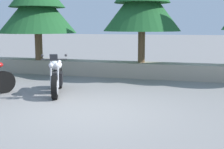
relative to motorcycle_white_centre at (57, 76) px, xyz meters
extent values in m
plane|color=gray|center=(1.49, -1.47, -0.49)|extent=(120.00, 120.00, 0.00)
cube|color=#A89E89|center=(1.49, 3.33, -0.21)|extent=(36.00, 0.80, 0.55)
cylinder|color=black|center=(-1.48, -0.33, -0.18)|extent=(0.47, 0.63, 0.62)
cylinder|color=black|center=(0.25, -0.65, -0.18)|extent=(0.35, 0.63, 0.62)
cylinder|color=black|center=(-0.27, 0.70, -0.18)|extent=(0.39, 0.64, 0.62)
cylinder|color=silver|center=(0.25, -0.65, -0.18)|extent=(0.29, 0.42, 0.38)
cube|color=black|center=(-0.02, 0.07, -0.08)|extent=(0.47, 0.56, 0.34)
cube|color=#2D2D30|center=(0.01, -0.02, 0.12)|extent=(0.53, 1.08, 0.12)
ellipsoid|color=white|center=(0.07, -0.16, 0.34)|extent=(0.50, 0.61, 0.26)
cube|color=black|center=(-0.11, 0.29, 0.28)|extent=(0.44, 0.62, 0.12)
ellipsoid|color=white|center=(-0.22, 0.57, 0.32)|extent=(0.31, 0.34, 0.16)
cylinder|color=#2D2D30|center=(0.22, -0.57, 0.54)|extent=(0.63, 0.27, 0.04)
sphere|color=silver|center=(0.34, -0.68, 0.40)|extent=(0.13, 0.13, 0.13)
sphere|color=silver|center=(0.21, -0.73, 0.40)|extent=(0.13, 0.13, 0.13)
cube|color=#26282D|center=(0.26, -0.67, 0.60)|extent=(0.22, 0.16, 0.18)
cylinder|color=silver|center=(-0.33, 0.41, -0.13)|extent=(0.24, 0.39, 0.11)
cylinder|color=silver|center=(0.32, -0.58, 0.18)|extent=(0.10, 0.17, 0.73)
cylinder|color=silver|center=(0.15, -0.64, 0.18)|extent=(0.10, 0.17, 0.73)
sphere|color=#2D2D30|center=(0.49, -0.43, 0.64)|extent=(0.07, 0.07, 0.07)
sphere|color=#2D2D30|center=(-0.07, -0.64, 0.64)|extent=(0.07, 0.07, 0.07)
cylinder|color=brown|center=(-2.23, 3.11, 0.77)|extent=(0.29, 0.29, 1.40)
cone|color=#1E5628|center=(-2.23, 3.11, 2.01)|extent=(2.98, 2.98, 1.78)
cylinder|color=brown|center=(1.79, 3.39, 0.83)|extent=(0.25, 0.25, 1.52)
cone|color=#1E5628|center=(1.79, 3.39, 2.12)|extent=(2.80, 2.80, 1.82)
camera|label=1|loc=(3.78, -7.79, 1.40)|focal=49.56mm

